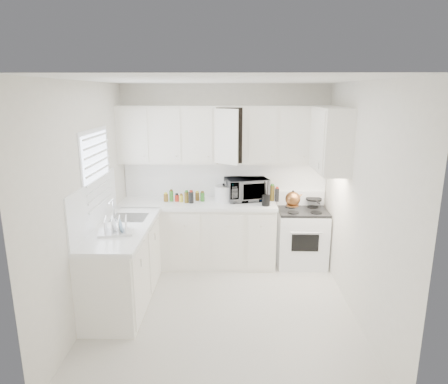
{
  "coord_description": "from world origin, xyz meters",
  "views": [
    {
      "loc": [
        0.09,
        -4.2,
        2.48
      ],
      "look_at": [
        0.0,
        0.7,
        1.25
      ],
      "focal_mm": 31.92,
      "sensor_mm": 36.0,
      "label": 1
    }
  ],
  "objects_px": {
    "rice_cooker": "(224,192)",
    "microwave": "(246,187)",
    "utensil_crock": "(266,193)",
    "tea_kettle": "(293,198)",
    "stove": "(302,230)",
    "dish_rack": "(115,225)"
  },
  "relations": [
    {
      "from": "tea_kettle",
      "to": "utensil_crock",
      "type": "distance_m",
      "value": 0.38
    },
    {
      "from": "utensil_crock",
      "to": "dish_rack",
      "type": "height_order",
      "value": "utensil_crock"
    },
    {
      "from": "tea_kettle",
      "to": "microwave",
      "type": "xyz_separation_m",
      "value": [
        -0.63,
        0.28,
        0.09
      ]
    },
    {
      "from": "dish_rack",
      "to": "microwave",
      "type": "bearing_deg",
      "value": 31.26
    },
    {
      "from": "utensil_crock",
      "to": "dish_rack",
      "type": "bearing_deg",
      "value": -146.97
    },
    {
      "from": "microwave",
      "to": "rice_cooker",
      "type": "height_order",
      "value": "microwave"
    },
    {
      "from": "rice_cooker",
      "to": "dish_rack",
      "type": "height_order",
      "value": "rice_cooker"
    },
    {
      "from": "rice_cooker",
      "to": "tea_kettle",
      "type": "bearing_deg",
      "value": -31.81
    },
    {
      "from": "rice_cooker",
      "to": "utensil_crock",
      "type": "relative_size",
      "value": 0.73
    },
    {
      "from": "microwave",
      "to": "tea_kettle",
      "type": "bearing_deg",
      "value": -39.6
    },
    {
      "from": "stove",
      "to": "dish_rack",
      "type": "distance_m",
      "value": 2.73
    },
    {
      "from": "stove",
      "to": "utensil_crock",
      "type": "xyz_separation_m",
      "value": [
        -0.55,
        -0.18,
        0.6
      ]
    },
    {
      "from": "stove",
      "to": "microwave",
      "type": "relative_size",
      "value": 1.83
    },
    {
      "from": "utensil_crock",
      "to": "dish_rack",
      "type": "relative_size",
      "value": 0.99
    },
    {
      "from": "tea_kettle",
      "to": "microwave",
      "type": "height_order",
      "value": "microwave"
    },
    {
      "from": "utensil_crock",
      "to": "stove",
      "type": "bearing_deg",
      "value": 17.69
    },
    {
      "from": "microwave",
      "to": "utensil_crock",
      "type": "bearing_deg",
      "value": -64.47
    },
    {
      "from": "microwave",
      "to": "utensil_crock",
      "type": "distance_m",
      "value": 0.4
    },
    {
      "from": "tea_kettle",
      "to": "rice_cooker",
      "type": "bearing_deg",
      "value": 157.09
    },
    {
      "from": "rice_cooker",
      "to": "microwave",
      "type": "bearing_deg",
      "value": -7.31
    },
    {
      "from": "tea_kettle",
      "to": "rice_cooker",
      "type": "distance_m",
      "value": 0.98
    },
    {
      "from": "rice_cooker",
      "to": "utensil_crock",
      "type": "height_order",
      "value": "utensil_crock"
    }
  ]
}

